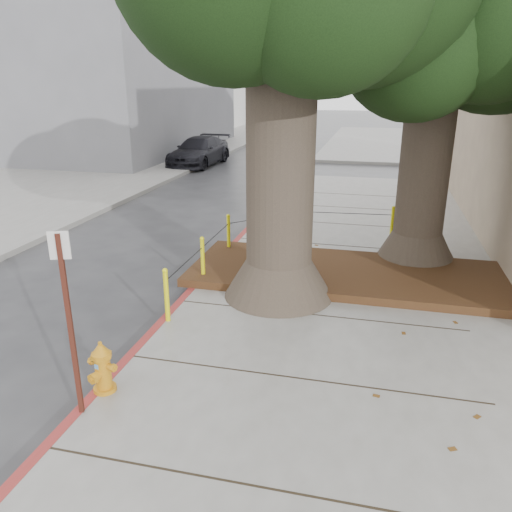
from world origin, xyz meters
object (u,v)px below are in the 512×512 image
Objects in this scene: car_silver at (466,159)px; car_dark at (199,151)px; signpost at (69,315)px; fire_hydrant at (102,367)px.

car_dark is at bearing 94.93° from car_silver.
signpost is 0.49× the size of car_dark.
car_silver and car_dark have the same top height.
signpost reaches higher than fire_hydrant.
signpost is 0.57× the size of car_silver.
car_silver is 0.85× the size of car_dark.
car_silver is at bearing 83.48° from fire_hydrant.
fire_hydrant is 19.54m from car_dark.
signpost is 20.95m from car_silver.
fire_hydrant is 0.31× the size of signpost.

